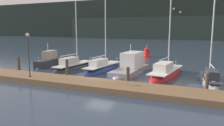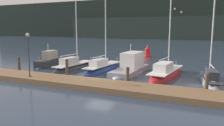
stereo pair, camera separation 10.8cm
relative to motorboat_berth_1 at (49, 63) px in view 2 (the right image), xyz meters
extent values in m
plane|color=#2D3D51|center=(9.55, -4.24, -0.40)|extent=(400.00, 400.00, 0.00)
cube|color=brown|center=(9.55, -6.72, -0.18)|extent=(25.65, 2.80, 0.45)
cylinder|color=#4C3D2D|center=(0.26, -5.07, 0.51)|extent=(0.28, 0.28, 1.84)
cylinder|color=#4C3D2D|center=(6.45, -5.07, 0.55)|extent=(0.28, 0.28, 1.91)
cylinder|color=#4C3D2D|center=(12.65, -5.07, 0.39)|extent=(0.28, 0.28, 1.59)
cylinder|color=#4C3D2D|center=(18.85, -5.07, 0.38)|extent=(0.28, 0.28, 1.57)
ellipsoid|color=#2D3338|center=(0.01, -0.08, -0.40)|extent=(2.22, 4.87, 0.93)
cube|color=#2D3338|center=(0.01, -0.08, 0.05)|extent=(2.03, 4.38, 0.90)
cube|color=#A39984|center=(-0.05, 0.39, 1.04)|extent=(1.36, 2.19, 1.08)
cube|color=black|center=(-0.18, 1.32, 1.20)|extent=(0.98, 0.36, 0.49)
cylinder|color=silver|center=(0.00, 0.01, 2.05)|extent=(0.07, 0.07, 0.94)
cylinder|color=silver|center=(0.28, -2.03, 0.79)|extent=(0.04, 0.04, 0.60)
ellipsoid|color=#2D3338|center=(3.97, -0.07, -0.40)|extent=(2.42, 7.68, 1.13)
cube|color=silver|center=(3.97, -0.07, 0.16)|extent=(2.03, 6.46, 0.08)
cube|color=silver|center=(3.90, -0.97, 0.61)|extent=(1.28, 2.50, 0.83)
cylinder|color=silver|center=(4.02, 0.53, 5.43)|extent=(0.12, 0.12, 10.53)
cylinder|color=silver|center=(3.90, -0.96, 1.35)|extent=(0.34, 3.00, 0.09)
cylinder|color=silver|center=(4.26, 3.40, 0.41)|extent=(0.04, 0.04, 0.50)
ellipsoid|color=navy|center=(7.87, -0.03, -0.40)|extent=(2.36, 7.78, 1.41)
cube|color=silver|center=(7.87, -0.03, 0.29)|extent=(1.98, 6.54, 0.08)
cube|color=silver|center=(7.79, -0.95, 0.70)|extent=(1.24, 2.53, 0.73)
cylinder|color=silver|center=(7.92, 0.58, 4.83)|extent=(0.12, 0.12, 9.08)
cylinder|color=silver|center=(7.80, -0.85, 1.35)|extent=(0.33, 2.87, 0.09)
cylinder|color=silver|center=(8.16, 3.48, 0.54)|extent=(0.04, 0.04, 0.50)
ellipsoid|color=gray|center=(11.13, -0.05, -0.40)|extent=(2.79, 7.35, 1.28)
cube|color=gray|center=(11.13, -0.05, -0.13)|extent=(2.56, 6.62, 0.55)
cube|color=silver|center=(11.16, 0.68, 0.99)|extent=(1.82, 3.26, 1.68)
cube|color=black|center=(11.23, 2.12, 1.24)|extent=(1.48, 0.38, 0.74)
cylinder|color=silver|center=(11.13, 0.10, 2.31)|extent=(0.07, 0.07, 0.96)
cylinder|color=silver|center=(10.98, -3.08, 0.45)|extent=(0.04, 0.04, 0.60)
ellipsoid|color=red|center=(15.03, 0.00, -0.40)|extent=(3.08, 8.35, 1.61)
cube|color=silver|center=(15.03, 0.00, 0.25)|extent=(2.59, 7.01, 0.08)
cube|color=silver|center=(14.91, -0.97, 0.71)|extent=(1.57, 2.74, 0.82)
cylinder|color=silver|center=(15.11, 0.65, 5.99)|extent=(0.12, 0.12, 11.48)
cylinder|color=silver|center=(14.92, -0.89, 1.51)|extent=(0.47, 3.09, 0.09)
cylinder|color=silver|center=(15.49, 3.73, 0.50)|extent=(0.04, 0.04, 0.50)
ellipsoid|color=gray|center=(19.13, -1.32, -0.40)|extent=(2.25, 6.51, 1.41)
cube|color=#333842|center=(19.13, -1.32, 0.10)|extent=(1.89, 5.47, 0.08)
cube|color=#333842|center=(19.22, -2.08, 0.51)|extent=(1.12, 2.14, 0.75)
cylinder|color=silver|center=(19.06, -0.82, 4.43)|extent=(0.12, 0.12, 8.68)
cylinder|color=silver|center=(19.21, -1.95, 1.23)|extent=(0.38, 2.28, 0.09)
cylinder|color=silver|center=(18.75, 1.59, 0.35)|extent=(0.04, 0.04, 0.50)
cylinder|color=red|center=(9.30, 14.34, -0.32)|extent=(1.35, 1.35, 0.16)
cylinder|color=red|center=(9.30, 14.34, 0.38)|extent=(0.90, 0.90, 1.25)
cone|color=red|center=(9.30, 14.34, 1.25)|extent=(0.63, 0.63, 0.50)
sphere|color=#F9EAB7|center=(9.30, 14.34, 1.55)|extent=(0.16, 0.16, 0.16)
cylinder|color=#2D2D33|center=(3.90, -7.28, 0.08)|extent=(0.24, 0.24, 0.06)
cylinder|color=#2D2D33|center=(3.90, -7.28, 1.92)|extent=(0.10, 0.10, 3.62)
sphere|color=#F9EAB7|center=(3.90, -7.28, 3.87)|extent=(0.32, 0.32, 0.32)
cube|color=#1E2823|center=(9.55, 90.17, 9.43)|extent=(240.00, 16.00, 19.67)
cube|color=#F4DB8C|center=(6.94, 82.12, 11.73)|extent=(0.80, 0.10, 0.80)
cube|color=#F4DB8C|center=(-41.98, 82.12, 7.31)|extent=(0.80, 0.10, 0.80)
cube|color=#F4DB8C|center=(4.01, 82.12, 13.26)|extent=(0.80, 0.10, 0.80)
cube|color=#F4DB8C|center=(-16.95, 82.12, 4.58)|extent=(0.80, 0.10, 0.80)
camera|label=1|loc=(18.64, -22.28, 4.42)|focal=35.00mm
camera|label=2|loc=(18.74, -22.24, 4.42)|focal=35.00mm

